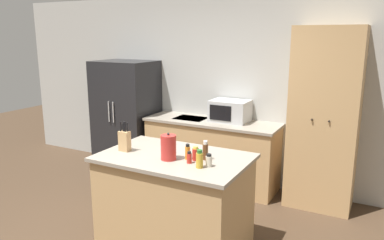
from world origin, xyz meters
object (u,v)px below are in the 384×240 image
(refrigerator, at_px, (127,116))
(spice_bottle_orange_cap, at_px, (196,154))
(pantry_cabinet, at_px, (324,119))
(spice_bottle_short_red, at_px, (209,161))
(spice_bottle_amber_oil, at_px, (205,151))
(microwave, at_px, (230,111))
(knife_block, at_px, (125,140))
(spice_bottle_green_herb, at_px, (189,158))
(spice_bottle_tall_dark, at_px, (188,152))
(spice_bottle_pale_salt, at_px, (200,159))
(kettle, at_px, (168,147))

(refrigerator, xyz_separation_m, spice_bottle_orange_cap, (2.00, -1.56, 0.16))
(pantry_cabinet, relative_size, spice_bottle_short_red, 18.80)
(spice_bottle_orange_cap, bearing_deg, spice_bottle_amber_oil, 38.07)
(pantry_cabinet, distance_m, microwave, 1.22)
(knife_block, bearing_deg, spice_bottle_short_red, -1.11)
(refrigerator, height_order, spice_bottle_short_red, refrigerator)
(spice_bottle_amber_oil, height_order, spice_bottle_green_herb, spice_bottle_amber_oil)
(microwave, xyz_separation_m, spice_bottle_green_herb, (0.34, -1.79, -0.07))
(spice_bottle_tall_dark, bearing_deg, spice_bottle_orange_cap, 7.62)
(spice_bottle_green_herb, bearing_deg, pantry_cabinet, 63.31)
(refrigerator, xyz_separation_m, spice_bottle_amber_oil, (2.07, -1.51, 0.18))
(knife_block, xyz_separation_m, spice_bottle_pale_salt, (0.87, -0.08, -0.03))
(spice_bottle_tall_dark, bearing_deg, knife_block, -174.33)
(knife_block, height_order, kettle, knife_block)
(spice_bottle_short_red, height_order, spice_bottle_amber_oil, spice_bottle_amber_oil)
(spice_bottle_amber_oil, xyz_separation_m, kettle, (-0.30, -0.15, 0.03))
(microwave, xyz_separation_m, spice_bottle_tall_dark, (0.28, -1.70, -0.06))
(spice_bottle_orange_cap, bearing_deg, spice_bottle_tall_dark, -172.38)
(knife_block, height_order, spice_bottle_pale_salt, knife_block)
(microwave, bearing_deg, spice_bottle_amber_oil, -75.40)
(microwave, distance_m, spice_bottle_orange_cap, 1.73)
(spice_bottle_green_herb, distance_m, kettle, 0.23)
(pantry_cabinet, relative_size, spice_bottle_amber_oil, 12.02)
(knife_block, bearing_deg, refrigerator, 127.26)
(knife_block, distance_m, spice_bottle_amber_oil, 0.83)
(spice_bottle_tall_dark, relative_size, spice_bottle_short_red, 1.27)
(refrigerator, bearing_deg, spice_bottle_orange_cap, -38.08)
(refrigerator, height_order, spice_bottle_amber_oil, refrigerator)
(knife_block, relative_size, spice_bottle_pale_salt, 1.86)
(microwave, distance_m, spice_bottle_tall_dark, 1.72)
(microwave, distance_m, spice_bottle_pale_salt, 1.91)
(spice_bottle_green_herb, distance_m, spice_bottle_orange_cap, 0.10)
(spice_bottle_short_red, bearing_deg, spice_bottle_tall_dark, 161.75)
(spice_bottle_pale_salt, bearing_deg, pantry_cabinet, 67.67)
(microwave, bearing_deg, refrigerator, -175.56)
(pantry_cabinet, relative_size, microwave, 4.30)
(pantry_cabinet, xyz_separation_m, spice_bottle_orange_cap, (-0.86, -1.64, -0.08))
(microwave, xyz_separation_m, spice_bottle_amber_oil, (0.43, -1.63, -0.04))
(spice_bottle_short_red, xyz_separation_m, spice_bottle_pale_salt, (-0.06, -0.06, 0.02))
(microwave, relative_size, knife_block, 1.68)
(spice_bottle_short_red, bearing_deg, pantry_cabinet, 68.58)
(knife_block, height_order, spice_bottle_tall_dark, knife_block)
(refrigerator, relative_size, spice_bottle_short_red, 14.62)
(spice_bottle_short_red, bearing_deg, knife_block, 178.89)
(spice_bottle_orange_cap, bearing_deg, knife_block, -174.12)
(pantry_cabinet, distance_m, spice_bottle_short_red, 1.87)
(pantry_cabinet, height_order, microwave, pantry_cabinet)
(knife_block, distance_m, kettle, 0.52)
(refrigerator, bearing_deg, spice_bottle_pale_salt, -39.16)
(microwave, height_order, spice_bottle_tall_dark, microwave)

